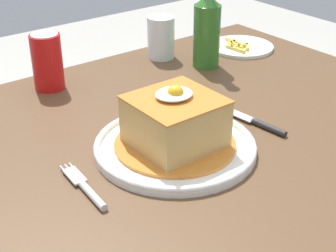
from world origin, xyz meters
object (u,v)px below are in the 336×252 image
(drinking_glass, at_px, (161,40))
(side_plate_fries, at_px, (241,47))
(knife, at_px, (259,123))
(soda_can, at_px, (47,62))
(fork, at_px, (87,189))
(beer_bottle_green, at_px, (207,26))
(main_plate, at_px, (175,146))

(drinking_glass, height_order, side_plate_fries, drinking_glass)
(knife, distance_m, soda_can, 0.47)
(knife, xyz_separation_m, drinking_glass, (0.07, 0.41, 0.04))
(fork, xyz_separation_m, beer_bottle_green, (0.49, 0.28, 0.09))
(drinking_glass, bearing_deg, side_plate_fries, -20.46)
(knife, bearing_deg, fork, 177.96)
(drinking_glass, bearing_deg, main_plate, -124.00)
(beer_bottle_green, bearing_deg, main_plate, -139.00)
(main_plate, height_order, side_plate_fries, main_plate)
(side_plate_fries, bearing_deg, knife, -130.39)
(main_plate, bearing_deg, fork, -175.51)
(soda_can, xyz_separation_m, drinking_glass, (0.31, 0.00, -0.02))
(soda_can, relative_size, beer_bottle_green, 0.47)
(fork, xyz_separation_m, side_plate_fries, (0.65, 0.32, -0.00))
(main_plate, distance_m, fork, 0.19)
(drinking_glass, bearing_deg, soda_can, -179.86)
(knife, xyz_separation_m, beer_bottle_green, (0.12, 0.29, 0.09))
(knife, height_order, soda_can, soda_can)
(fork, height_order, beer_bottle_green, beer_bottle_green)
(beer_bottle_green, xyz_separation_m, side_plate_fries, (0.16, 0.04, -0.09))
(soda_can, bearing_deg, fork, -108.62)
(side_plate_fries, bearing_deg, beer_bottle_green, -167.05)
(main_plate, xyz_separation_m, fork, (-0.18, -0.01, -0.00))
(main_plate, xyz_separation_m, knife, (0.18, -0.03, -0.00))
(knife, height_order, drinking_glass, drinking_glass)
(knife, height_order, side_plate_fries, side_plate_fries)
(knife, relative_size, beer_bottle_green, 0.62)
(drinking_glass, xyz_separation_m, side_plate_fries, (0.21, -0.08, -0.04))
(beer_bottle_green, bearing_deg, knife, -112.98)
(drinking_glass, relative_size, side_plate_fries, 0.62)
(knife, distance_m, drinking_glass, 0.42)
(fork, relative_size, knife, 0.85)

